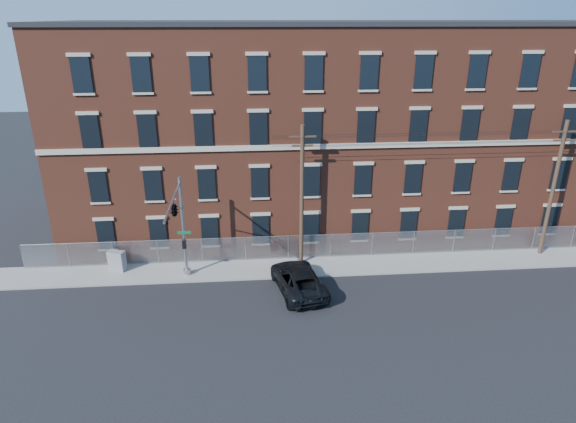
{
  "coord_description": "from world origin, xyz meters",
  "views": [
    {
      "loc": [
        -1.56,
        -25.65,
        16.64
      ],
      "look_at": [
        0.91,
        4.0,
        4.73
      ],
      "focal_mm": 30.56,
      "sensor_mm": 36.0,
      "label": 1
    }
  ],
  "objects_px": {
    "pickup_truck": "(298,279)",
    "traffic_signal_mast": "(177,216)",
    "utility_pole_near": "(302,194)",
    "utility_cabinet": "(117,261)"
  },
  "relations": [
    {
      "from": "utility_pole_near",
      "to": "pickup_truck",
      "type": "relative_size",
      "value": 1.73
    },
    {
      "from": "utility_pole_near",
      "to": "pickup_truck",
      "type": "height_order",
      "value": "utility_pole_near"
    },
    {
      "from": "pickup_truck",
      "to": "utility_pole_near",
      "type": "bearing_deg",
      "value": -110.56
    },
    {
      "from": "traffic_signal_mast",
      "to": "utility_cabinet",
      "type": "height_order",
      "value": "traffic_signal_mast"
    },
    {
      "from": "traffic_signal_mast",
      "to": "pickup_truck",
      "type": "distance_m",
      "value": 8.71
    },
    {
      "from": "traffic_signal_mast",
      "to": "pickup_truck",
      "type": "bearing_deg",
      "value": -1.68
    },
    {
      "from": "utility_pole_near",
      "to": "pickup_truck",
      "type": "distance_m",
      "value": 5.84
    },
    {
      "from": "traffic_signal_mast",
      "to": "utility_cabinet",
      "type": "xyz_separation_m",
      "value": [
        -4.89,
        3.34,
        -4.55
      ]
    },
    {
      "from": "pickup_truck",
      "to": "utility_cabinet",
      "type": "distance_m",
      "value": 12.8
    },
    {
      "from": "pickup_truck",
      "to": "traffic_signal_mast",
      "type": "bearing_deg",
      "value": -12.98
    }
  ]
}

